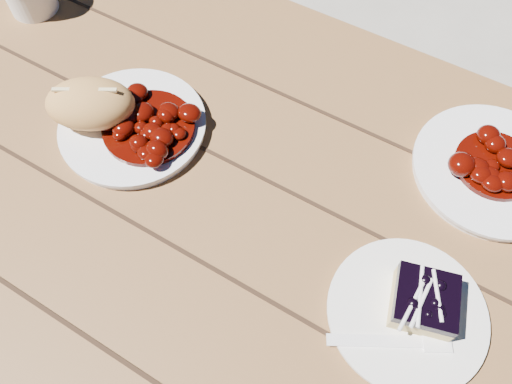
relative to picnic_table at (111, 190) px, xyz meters
The scene contains 10 objects.
ground 0.59m from the picnic_table, 90.00° to the left, with size 60.00×60.00×0.00m, color #9A968B.
picnic_table is the anchor object (origin of this frame).
main_plate 0.19m from the picnic_table, 43.69° to the left, with size 0.23×0.23×0.02m, color white.
goulash_stew 0.22m from the picnic_table, 34.32° to the left, with size 0.14×0.14×0.04m, color #440702, non-canonical shape.
bread_roll 0.22m from the picnic_table, 86.94° to the left, with size 0.14×0.09×0.07m, color tan.
dessert_plate 0.57m from the picnic_table, ahead, with size 0.20×0.20×0.01m, color white.
blueberry_cake 0.59m from the picnic_table, ahead, with size 0.09×0.09×0.05m.
fork_dessert 0.56m from the picnic_table, ahead, with size 0.03×0.16×0.01m, color white, non-canonical shape.
second_plate 0.65m from the picnic_table, 24.78° to the left, with size 0.23×0.23×0.02m, color white.
second_stew 0.66m from the picnic_table, 24.78° to the left, with size 0.12×0.12×0.04m, color #440702, non-canonical shape.
Camera 1 is at (0.47, -0.26, 1.39)m, focal length 35.00 mm.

